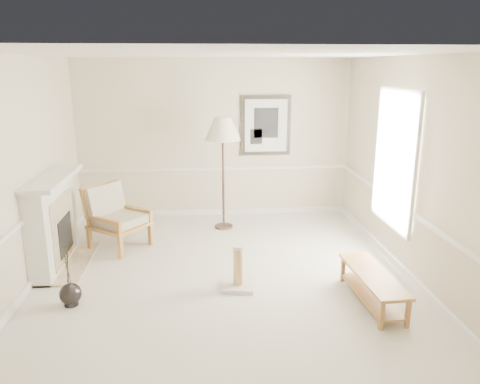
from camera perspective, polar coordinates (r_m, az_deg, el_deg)
The scene contains 8 objects.
ground at distance 6.46m, azimuth -2.13°, elevation -10.21°, with size 5.50×5.50×0.00m, color silver.
room at distance 5.99m, azimuth -1.01°, elevation 6.50°, with size 5.04×5.54×2.92m.
fireplace at distance 7.09m, azimuth -21.75°, elevation -3.42°, with size 0.64×1.64×1.31m.
floor_vase at distance 6.03m, azimuth -19.96°, elevation -11.66°, with size 0.26×0.26×0.76m.
armchair at distance 7.55m, azimuth -15.12°, elevation -2.59°, with size 1.08×1.07×0.99m.
floor_lamp at distance 7.90m, azimuth -2.10°, elevation 7.32°, with size 0.78×0.78×1.94m.
bench at distance 5.92m, azimuth 15.88°, elevation -10.65°, with size 0.46×1.33×0.37m.
scratching_post at distance 6.08m, azimuth -0.19°, elevation -10.03°, with size 0.47×0.47×0.57m.
Camera 1 is at (-0.27, -5.83, 2.77)m, focal length 35.00 mm.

